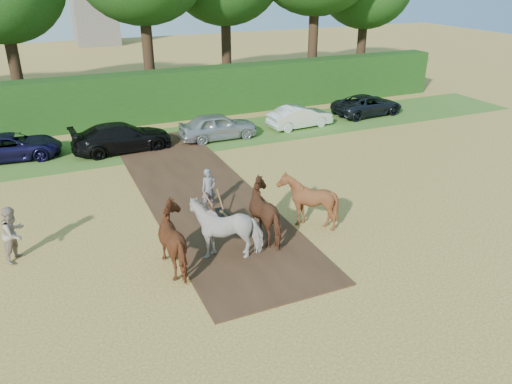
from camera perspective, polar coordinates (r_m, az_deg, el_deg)
ground at (r=15.17m, az=-3.94°, el=-10.91°), size 120.00×120.00×0.00m
earth_strip at (r=21.38m, az=-6.71°, el=0.08°), size 4.50×17.00×0.05m
grass_verge at (r=27.45m, az=-14.20°, el=5.01°), size 50.00×5.00×0.03m
hedgerow at (r=31.33m, az=-16.06°, el=10.00°), size 46.00×1.60×3.00m
spectator_near at (r=17.81m, az=-25.93°, el=-4.31°), size 1.11×1.16×1.88m
plough_team at (r=16.89m, az=-0.99°, el=-2.98°), size 6.60×5.09×2.00m
parked_cars at (r=27.20m, az=-13.59°, el=6.40°), size 35.64×3.44×1.47m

